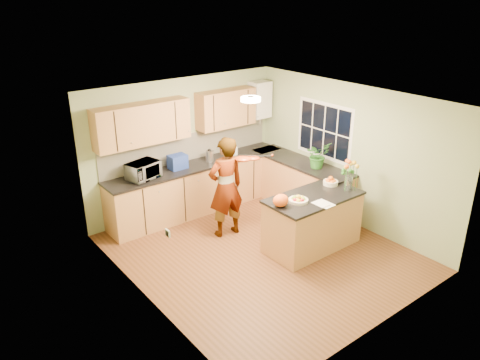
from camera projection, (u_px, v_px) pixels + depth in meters
floor at (261, 253)px, 7.57m from camera, size 4.50×4.50×0.00m
ceiling at (264, 100)px, 6.61m from camera, size 4.00×4.50×0.02m
wall_back at (184, 145)px, 8.73m from camera, size 4.00×0.02×2.50m
wall_front at (388, 240)px, 5.45m from camera, size 4.00×0.02×2.50m
wall_left at (143, 219)px, 5.95m from camera, size 0.02×4.50×2.50m
wall_right at (349, 155)px, 8.23m from camera, size 0.02×4.50×2.50m
back_counter at (199, 187)px, 8.86m from camera, size 3.64×0.62×0.94m
right_counter at (300, 185)px, 8.97m from camera, size 0.62×2.24×0.94m
splashback at (189, 147)px, 8.79m from camera, size 3.60×0.02×0.52m
upper_cabinets at (179, 117)px, 8.27m from camera, size 3.20×0.34×0.70m
boiler at (260, 100)px, 9.33m from camera, size 0.40×0.30×0.86m
window_right at (324, 131)px, 8.54m from camera, size 0.01×1.30×1.05m
light_switch at (168, 233)px, 5.50m from camera, size 0.02×0.09×0.09m
ceiling_lamp at (251, 99)px, 6.84m from camera, size 0.30×0.30×0.07m
peninsula_island at (312, 221)px, 7.59m from camera, size 1.59×0.81×0.91m
fruit_dish at (298, 199)px, 7.20m from camera, size 0.30×0.30×0.11m
orange_bowl at (331, 181)px, 7.82m from camera, size 0.25×0.25×0.14m
flower_vase at (350, 170)px, 7.49m from camera, size 0.29×0.29×0.54m
orange_bag at (281, 200)px, 7.03m from camera, size 0.28×0.24×0.19m
papers at (324, 204)px, 7.14m from camera, size 0.22×0.30×0.01m
violinist at (226, 187)px, 7.83m from camera, size 0.68×0.49×1.75m
violin at (243, 159)px, 7.58m from camera, size 0.68×0.59×0.17m
microwave at (143, 170)px, 7.96m from camera, size 0.61×0.49×0.30m
blue_box at (178, 162)px, 8.42m from camera, size 0.32×0.24×0.26m
kettle at (210, 155)px, 8.78m from camera, size 0.15×0.15×0.28m
jar_cream at (227, 152)px, 9.05m from camera, size 0.15×0.15×0.18m
jar_white at (235, 151)px, 9.10m from camera, size 0.11×0.11×0.16m
potted_plant at (318, 155)px, 8.42m from camera, size 0.44×0.39×0.48m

